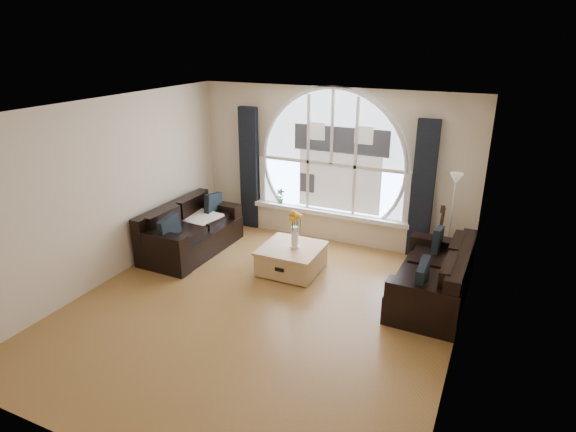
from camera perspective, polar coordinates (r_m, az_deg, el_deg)
The scene contains 21 objects.
ground at distance 6.74m, azimuth -3.28°, elevation -10.88°, with size 5.00×5.50×0.01m, color brown.
ceiling at distance 5.80m, azimuth -3.83°, elevation 12.49°, with size 5.00×5.50×0.01m, color silver.
wall_back at distance 8.54m, azimuth 5.25°, elevation 5.88°, with size 5.00×0.01×2.70m, color beige.
wall_front at distance 4.19m, azimuth -22.01°, elevation -12.31°, with size 5.00×0.01×2.70m, color beige.
wall_left at distance 7.59m, azimuth -20.43°, elevation 2.74°, with size 0.01×5.50×2.70m, color beige.
wall_right at distance 5.49m, azimuth 20.18°, elevation -3.97°, with size 0.01×5.50×2.70m, color beige.
attic_slope at distance 5.20m, azimuth 18.25°, elevation 6.61°, with size 0.92×5.50×0.72m, color silver.
arched_window at distance 8.45m, azimuth 5.24°, elevation 7.64°, with size 2.60×0.06×2.15m, color silver.
window_sill at distance 8.70m, azimuth 4.84°, elevation 0.38°, with size 2.90×0.22×0.08m, color white.
window_frame at distance 8.42m, azimuth 5.17°, elevation 7.60°, with size 2.76×0.08×2.15m, color white.
neighbor_house at distance 8.41m, azimuth 6.14°, elevation 6.68°, with size 1.70×0.02×1.50m, color silver.
curtain_left at distance 9.13m, azimuth -4.58°, elevation 5.58°, with size 0.35×0.12×2.30m, color black.
curtain_right at distance 8.11m, azimuth 15.60°, elevation 2.91°, with size 0.35×0.12×2.30m, color black.
sofa_left at distance 8.39m, azimuth -11.32°, elevation -1.57°, with size 0.92×1.85×0.82m, color black.
sofa_right at distance 7.02m, azimuth 16.65°, elevation -6.65°, with size 0.91×1.82×0.81m, color black.
coffee_chest at distance 7.62m, azimuth 0.43°, elevation -4.95°, with size 0.92×0.92×0.45m, color tan.
throw_blanket at distance 8.53m, azimuth -10.10°, elevation -0.38°, with size 0.55×0.55×0.10m, color silver.
vase_flowers at distance 7.37m, azimuth 0.82°, elevation -0.99°, with size 0.24×0.24×0.70m, color white.
floor_lamp at distance 7.80m, azimuth 18.61°, elevation -0.88°, with size 0.24×0.24×1.60m, color #B2B2B2.
guitar at distance 8.05m, azimuth 17.52°, elevation -2.14°, with size 0.36×0.24×1.06m, color #9A632F.
potted_plant at distance 8.99m, azimuth -0.87°, elevation 2.36°, with size 0.15×0.10×0.28m, color #1E6023.
Camera 1 is at (2.75, -5.04, 3.53)m, focal length 30.16 mm.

